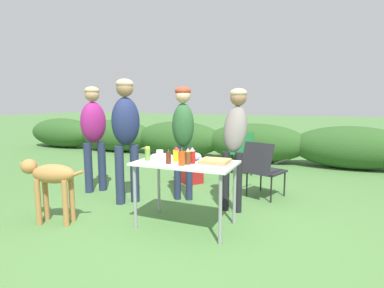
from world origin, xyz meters
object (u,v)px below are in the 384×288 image
cooler_box (189,172)px  beer_bottle (188,157)px  standing_person_in_olive_jacket (235,132)px  standing_person_in_navy_coat (126,127)px  folding_table (185,169)px  standing_person_in_dark_puffer (94,128)px  food_tray (215,162)px  bbq_sauce_bottle (168,156)px  mustard_bottle (176,154)px  standing_person_in_gray_fleece (183,129)px  hot_sauce_bottle (182,156)px  paper_cup_stack (160,156)px  dog (50,178)px  ketchup_bottle (192,156)px  camp_chair_green_behind_table (243,150)px  relish_jar (148,154)px  camp_chair_near_hedge (262,167)px  plate_stack (161,156)px  mixing_bowl (192,156)px

cooler_box → beer_bottle: bearing=149.0°
beer_bottle → standing_person_in_olive_jacket: 0.95m
standing_person_in_olive_jacket → standing_person_in_navy_coat: standing_person_in_navy_coat is taller
folding_table → standing_person_in_dark_puffer: standing_person_in_dark_puffer is taller
food_tray → standing_person_in_olive_jacket: (0.01, 0.78, 0.25)m
standing_person_in_dark_puffer → bbq_sauce_bottle: bearing=-80.9°
mustard_bottle → standing_person_in_gray_fleece: 0.93m
hot_sauce_bottle → standing_person_in_olive_jacket: bearing=71.6°
paper_cup_stack → beer_bottle: (0.36, -0.04, 0.02)m
hot_sauce_bottle → dog: bearing=-167.3°
bbq_sauce_bottle → standing_person_in_navy_coat: (-0.94, 0.57, 0.24)m
ketchup_bottle → camp_chair_green_behind_table: 2.83m
dog → relish_jar: bearing=-83.3°
standing_person_in_dark_puffer → hot_sauce_bottle: bearing=-79.5°
standing_person_in_dark_puffer → camp_chair_near_hedge: (2.47, 0.66, -0.53)m
relish_jar → standing_person_in_dark_puffer: bearing=151.5°
plate_stack → relish_jar: size_ratio=1.54×
standing_person_in_gray_fleece → food_tray: bearing=-62.8°
relish_jar → bbq_sauce_bottle: bearing=-12.3°
camp_chair_green_behind_table → folding_table: bearing=-86.7°
bbq_sauce_bottle → standing_person_in_olive_jacket: size_ratio=0.10×
mixing_bowl → standing_person_in_gray_fleece: standing_person_in_gray_fleece is taller
hot_sauce_bottle → camp_chair_green_behind_table: (-0.02, 2.94, -0.37)m
plate_stack → standing_person_in_gray_fleece: 0.76m
standing_person_in_navy_coat → camp_chair_green_behind_table: (1.08, 2.34, -0.59)m
mixing_bowl → hot_sauce_bottle: size_ratio=1.03×
plate_stack → ketchup_bottle: (0.47, -0.18, 0.07)m
relish_jar → beer_bottle: 0.50m
ketchup_bottle → dog: 1.66m
relish_jar → food_tray: bearing=6.3°
camp_chair_green_behind_table → paper_cup_stack: bearing=-92.5°
paper_cup_stack → mustard_bottle: bearing=20.3°
standing_person_in_gray_fleece → dog: size_ratio=2.06×
folding_table → dog: size_ratio=1.41×
hot_sauce_bottle → standing_person_in_olive_jacket: (0.32, 0.96, 0.18)m
paper_cup_stack → ketchup_bottle: size_ratio=0.72×
paper_cup_stack → camp_chair_green_behind_table: paper_cup_stack is taller
standing_person_in_olive_jacket → plate_stack: bearing=-137.6°
ketchup_bottle → cooler_box: bearing=114.6°
camp_chair_green_behind_table → camp_chair_near_hedge: 1.54m
beer_bottle → dog: beer_bottle is taller
beer_bottle → camp_chair_near_hedge: beer_bottle is taller
standing_person_in_gray_fleece → dog: standing_person_in_gray_fleece is taller
mixing_bowl → standing_person_in_navy_coat: standing_person_in_navy_coat is taller
relish_jar → standing_person_in_navy_coat: 0.85m
beer_bottle → standing_person_in_olive_jacket: bearing=72.3°
paper_cup_stack → hot_sauce_bottle: hot_sauce_bottle is taller
dog → bbq_sauce_bottle: bearing=-90.6°
mixing_bowl → cooler_box: mixing_bowl is taller
food_tray → camp_chair_near_hedge: size_ratio=0.41×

